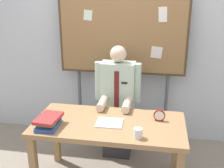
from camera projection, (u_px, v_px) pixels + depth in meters
The scene contains 8 objects.
back_wall at pixel (124, 42), 3.75m from camera, with size 6.40×0.08×2.70m, color silver.
desk at pixel (109, 131), 2.90m from camera, with size 1.53×0.76×0.74m.
person at pixel (118, 106), 3.46m from camera, with size 0.55×0.56×1.41m.
bulletin_board at pixel (122, 33), 3.52m from camera, with size 1.62×0.09×2.06m.
book_stack at pixel (48, 122), 2.77m from camera, with size 0.23×0.32×0.10m.
open_notebook at pixel (110, 123), 2.84m from camera, with size 0.26×0.22×0.01m, color white.
desk_clock at pixel (159, 116), 2.88m from camera, with size 0.12×0.04×0.12m.
coffee_mug at pixel (138, 133), 2.56m from camera, with size 0.08×0.08×0.09m, color white.
Camera 1 is at (0.46, -2.53, 2.06)m, focal length 45.17 mm.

